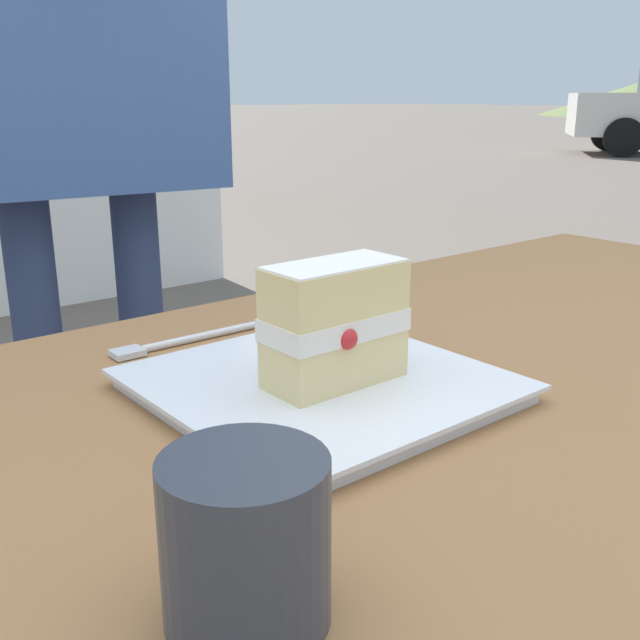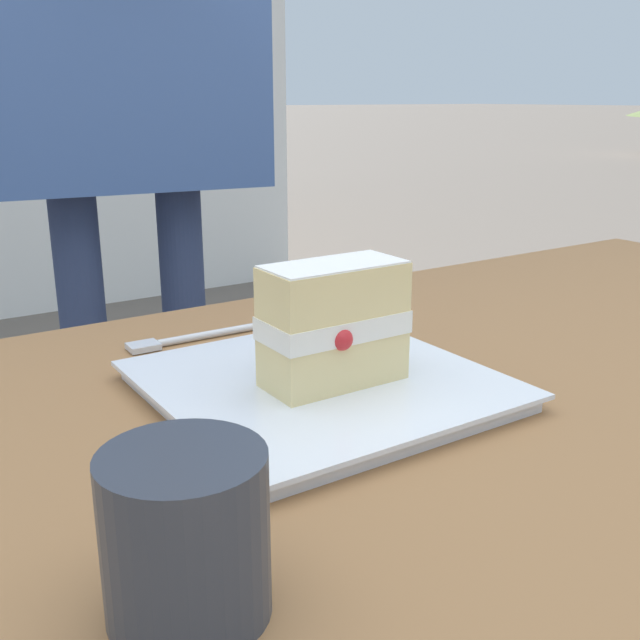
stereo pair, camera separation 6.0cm
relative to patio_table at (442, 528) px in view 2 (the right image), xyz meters
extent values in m
cylinder|color=olive|center=(-0.72, -0.34, -0.29)|extent=(0.07, 0.07, 0.69)
cube|color=olive|center=(0.00, 0.00, 0.08)|extent=(1.55, 0.81, 0.04)
cube|color=white|center=(0.06, -0.10, 0.10)|extent=(0.26, 0.26, 0.01)
cube|color=white|center=(0.06, -0.10, 0.11)|extent=(0.27, 0.27, 0.00)
cube|color=#EAD18C|center=(0.05, -0.08, 0.13)|extent=(0.11, 0.05, 0.04)
cube|color=white|center=(0.05, -0.08, 0.16)|extent=(0.12, 0.06, 0.02)
sphere|color=red|center=(0.06, -0.06, 0.16)|extent=(0.02, 0.02, 0.02)
sphere|color=red|center=(0.06, -0.10, 0.16)|extent=(0.01, 0.01, 0.01)
cube|color=#EAD18C|center=(0.05, -0.08, 0.19)|extent=(0.11, 0.05, 0.04)
cube|color=white|center=(0.05, -0.08, 0.21)|extent=(0.11, 0.05, 0.00)
cylinder|color=silver|center=(0.06, -0.29, 0.10)|extent=(0.14, 0.01, 0.01)
cube|color=silver|center=(0.14, -0.29, 0.10)|extent=(0.03, 0.02, 0.01)
cylinder|color=#333842|center=(0.26, 0.10, 0.14)|extent=(0.08, 0.08, 0.08)
cylinder|color=black|center=(0.26, 0.10, 0.18)|extent=(0.07, 0.07, 0.00)
cylinder|color=navy|center=(0.06, -0.81, -0.22)|extent=(0.08, 0.08, 0.83)
cylinder|color=navy|center=(-0.11, -0.79, -0.22)|extent=(0.08, 0.08, 0.83)
camera|label=1|loc=(0.42, 0.35, 0.34)|focal=41.38mm
camera|label=2|loc=(0.37, 0.39, 0.34)|focal=41.38mm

